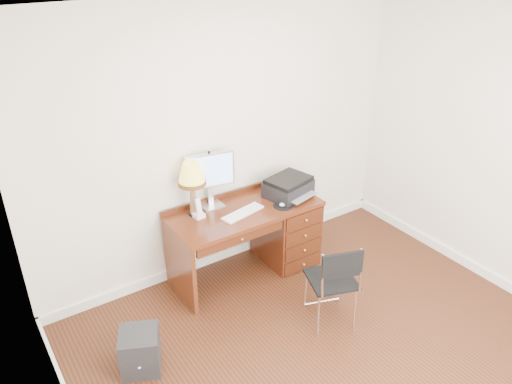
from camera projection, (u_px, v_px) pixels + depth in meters
ground at (336, 356)px, 4.16m from camera, size 4.00×4.00×0.00m
room_shell at (290, 309)px, 4.60m from camera, size 4.00×4.00×4.00m
desk at (271, 228)px, 5.16m from camera, size 1.50×0.67×0.75m
monitor at (210, 173)px, 4.74m from camera, size 0.48×0.19×0.55m
keyboard at (243, 213)px, 4.76m from camera, size 0.47×0.22×0.02m
mouse_pad at (283, 205)px, 4.89m from camera, size 0.20×0.20×0.04m
printer at (288, 187)px, 5.05m from camera, size 0.51×0.44×0.20m
leg_lamp at (192, 177)px, 4.57m from camera, size 0.26×0.26×0.54m
phone at (199, 212)px, 4.68m from camera, size 0.10×0.10×0.20m
pen_cup at (266, 190)px, 5.07m from camera, size 0.09×0.09×0.11m
chair at (337, 277)px, 4.28m from camera, size 0.51×0.51×0.84m
equipment_box at (140, 351)px, 3.97m from camera, size 0.40×0.40×0.35m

